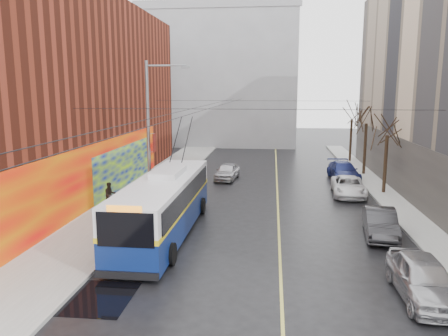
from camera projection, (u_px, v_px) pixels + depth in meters
The scene contains 22 objects.
ground at pixel (241, 288), 16.37m from camera, with size 140.00×140.00×0.00m, color black.
sidewalk_left at pixel (134, 200), 28.96m from camera, with size 4.00×60.00×0.15m, color gray.
sidewalk_right at pixel (399, 208), 27.11m from camera, with size 2.00×60.00×0.15m, color gray.
lane_line at pixel (278, 198), 29.90m from camera, with size 0.12×50.00×0.01m, color #BFB74C.
building_left at pixel (29, 95), 30.55m from camera, with size 12.11×36.00×14.00m.
building_far at pixel (221, 77), 59.42m from camera, with size 20.50×12.10×18.00m.
streetlight_pole at pixel (151, 132), 25.95m from camera, with size 2.65×0.60×9.00m.
catenary_wires at pixel (220, 106), 29.98m from camera, with size 18.00×60.00×0.22m.
tree_near at pixel (388, 124), 30.15m from camera, with size 3.20×3.20×6.40m.
tree_mid at pixel (367, 114), 36.95m from camera, with size 3.20×3.20×6.68m.
tree_far at pixel (352, 112), 43.82m from camera, with size 3.20×3.20×6.57m.
puddle at pixel (98, 298), 15.57m from camera, with size 2.42×2.80×0.01m, color black.
pigeons_flying at pixel (219, 96), 24.26m from camera, with size 3.54×2.43×2.14m.
trolleybus at pixel (165, 204), 22.21m from camera, with size 2.88×12.03×5.68m.
parked_car_a at pixel (423, 278), 15.44m from camera, with size 1.80×4.47×1.52m, color #A6A7AB.
parked_car_b at pixel (380, 223), 22.01m from camera, with size 1.47×4.23×1.39m, color #2B2B2D.
parked_car_c at pixel (348, 186), 30.53m from camera, with size 2.20×4.77×1.33m, color silver.
parked_car_d at pixel (343, 171), 35.87m from camera, with size 2.04×5.01×1.45m, color navy.
following_car at pixel (227, 171), 36.03m from camera, with size 1.59×3.94×1.34m, color #ADADB2.
pedestrian_a at pixel (113, 211), 23.13m from camera, with size 0.62×0.41×1.71m, color black.
pedestrian_b at pixel (110, 195), 27.08m from camera, with size 0.74×0.58×1.53m, color black.
pedestrian_c at pixel (146, 195), 26.52m from camera, with size 1.11×0.64×1.72m, color black.
Camera 1 is at (1.06, -15.28, 7.35)m, focal length 35.00 mm.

